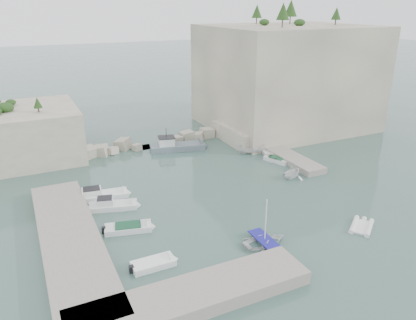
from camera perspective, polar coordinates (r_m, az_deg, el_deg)
name	(u,v)px	position (r m, az deg, el deg)	size (l,w,h in m)	color
ground	(232,204)	(44.40, 3.37, -6.14)	(400.00, 400.00, 0.00)	#406057
cliff_east	(286,77)	(72.30, 10.90, 11.37)	(26.00, 22.00, 17.00)	beige
cliff_terrace	(249,133)	(64.47, 5.84, 3.83)	(8.00, 10.00, 2.50)	beige
outcrop_west	(18,134)	(61.74, -25.20, 3.28)	(16.00, 14.00, 7.00)	beige
quay_west	(70,241)	(38.89, -18.79, -10.69)	(5.00, 24.00, 1.10)	#9E9689
quay_south	(194,296)	(30.96, -2.01, -18.58)	(18.00, 4.00, 1.10)	#9E9689
ledge_east	(281,153)	(58.72, 10.25, 0.96)	(3.00, 16.00, 0.80)	#9E9689
breakwater	(157,141)	(62.47, -7.19, 2.67)	(28.00, 3.00, 1.40)	beige
motorboat_e	(153,266)	(34.98, -7.68, -14.61)	(3.92, 1.60, 0.70)	white
motorboat_a	(101,198)	(47.13, -14.85, -5.17)	(6.55, 1.95, 1.40)	white
motorboat_c	(128,230)	(40.19, -11.13, -9.68)	(4.82, 1.75, 0.70)	silver
motorboat_b	(113,208)	(44.54, -13.22, -6.62)	(5.58, 1.82, 1.40)	silver
rowboat	(264,244)	(37.79, 7.94, -11.63)	(2.94, 4.12, 0.85)	white
inflatable_dinghy	(361,228)	(42.54, 20.77, -8.92)	(3.65, 1.77, 0.44)	white
tender_east_a	(291,178)	(51.71, 11.66, -2.46)	(2.90, 3.36, 1.77)	white
tender_east_b	(277,162)	(56.49, 9.64, -0.25)	(3.92, 1.34, 0.70)	silver
tender_east_c	(270,157)	(58.07, 8.78, 0.40)	(4.68, 1.51, 0.70)	silver
tender_east_d	(251,153)	(59.13, 6.04, 0.92)	(1.47, 3.92, 1.51)	white
work_boat	(178,149)	(60.59, -4.31, 1.49)	(8.78, 2.60, 2.20)	slate
rowboat_mast	(266,220)	(36.49, 8.14, -8.29)	(0.10, 0.10, 4.20)	white
vegetation	(258,19)	(69.61, 7.10, 19.02)	(53.48, 13.88, 13.40)	#1E4219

